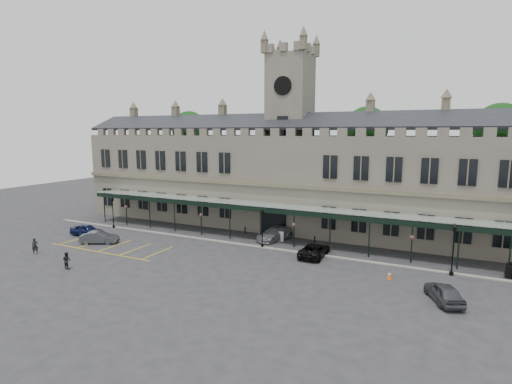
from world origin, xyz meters
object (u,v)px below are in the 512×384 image
at_px(car_left_b, 99,237).
at_px(car_left_a, 87,230).
at_px(station_building, 289,178).
at_px(car_taxi, 275,233).
at_px(lamp_post_right, 453,245).
at_px(car_right_a, 444,293).
at_px(sign_board, 280,237).
at_px(lamp_post_left, 113,209).
at_px(person_b, 67,261).
at_px(traffic_cone, 390,275).
at_px(car_van, 314,250).
at_px(clock_tower, 290,127).
at_px(lamp_post_mid, 262,224).
at_px(person_a, 35,246).

bearing_deg(car_left_b, car_left_a, 39.00).
height_order(station_building, car_taxi, station_building).
bearing_deg(car_left_b, lamp_post_right, -107.17).
distance_m(car_left_b, car_right_a, 35.31).
bearing_deg(car_right_a, car_left_b, -24.48).
bearing_deg(sign_board, lamp_post_left, 169.42).
bearing_deg(sign_board, car_right_a, -49.11).
bearing_deg(car_taxi, car_left_a, -142.04).
bearing_deg(station_building, lamp_post_right, -28.95).
distance_m(lamp_post_left, car_right_a, 40.06).
bearing_deg(person_b, car_left_b, -61.82).
bearing_deg(car_right_a, lamp_post_left, -33.40).
distance_m(traffic_cone, car_van, 8.39).
xyz_separation_m(car_van, person_b, (-19.30, -13.46, 0.12)).
height_order(clock_tower, lamp_post_right, clock_tower).
bearing_deg(car_left_a, station_building, -63.12).
bearing_deg(lamp_post_left, traffic_cone, -5.66).
distance_m(lamp_post_left, car_van, 27.53).
relative_size(clock_tower, car_taxi, 4.76).
relative_size(lamp_post_right, person_b, 2.94).
bearing_deg(car_left_b, traffic_cone, -111.72).
height_order(lamp_post_right, car_right_a, lamp_post_right).
bearing_deg(car_left_b, car_right_a, -117.34).
distance_m(lamp_post_mid, person_a, 23.67).
xyz_separation_m(sign_board, car_taxi, (-0.85, 0.46, 0.18)).
bearing_deg(car_right_a, lamp_post_mid, -44.68).
relative_size(lamp_post_right, car_right_a, 1.11).
height_order(car_left_a, person_a, person_a).
distance_m(car_van, person_a, 28.69).
bearing_deg(sign_board, car_left_b, -171.27).
distance_m(station_building, car_van, 14.21).
height_order(traffic_cone, person_a, person_a).
distance_m(sign_board, car_right_a, 19.81).
xyz_separation_m(clock_tower, car_left_a, (-20.39, -15.12, -12.43)).
relative_size(lamp_post_mid, lamp_post_right, 0.95).
bearing_deg(lamp_post_mid, lamp_post_left, -179.35).
height_order(clock_tower, car_taxi, clock_tower).
height_order(lamp_post_left, person_b, lamp_post_left).
height_order(lamp_post_right, traffic_cone, lamp_post_right).
bearing_deg(person_a, sign_board, -25.82).
height_order(lamp_post_right, person_b, lamp_post_right).
bearing_deg(person_b, station_building, -116.70).
bearing_deg(lamp_post_mid, traffic_cone, -15.18).
distance_m(sign_board, car_van, 6.30).
xyz_separation_m(lamp_post_left, sign_board, (22.32, 3.33, -1.91)).
height_order(traffic_cone, car_left_b, car_left_b).
bearing_deg(lamp_post_left, person_b, -59.29).
bearing_deg(station_building, car_left_a, -143.60).
height_order(lamp_post_mid, sign_board, lamp_post_mid).
bearing_deg(person_a, car_van, -37.82).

